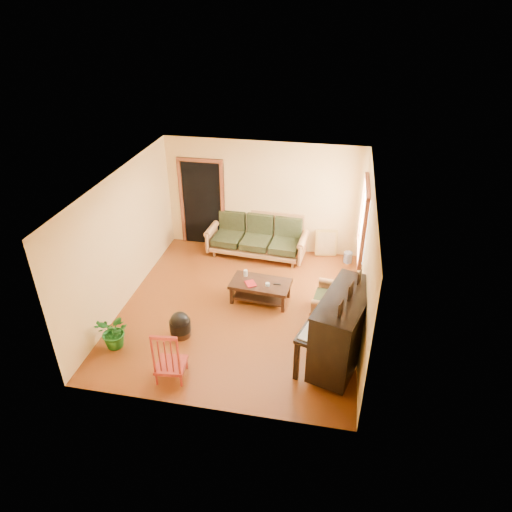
% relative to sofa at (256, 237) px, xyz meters
% --- Properties ---
extents(floor, '(5.00, 5.00, 0.00)m').
position_rel_sofa_xyz_m(floor, '(0.08, -2.11, -0.48)').
color(floor, '#5E280C').
rests_on(floor, ground).
extents(doorway, '(1.08, 0.16, 2.05)m').
position_rel_sofa_xyz_m(doorway, '(-1.37, 0.37, 0.54)').
color(doorway, black).
rests_on(doorway, floor).
extents(window, '(0.12, 1.36, 1.46)m').
position_rel_sofa_xyz_m(window, '(2.29, -0.81, 1.02)').
color(window, white).
rests_on(window, right_wall).
extents(sofa, '(2.31, 1.12, 0.96)m').
position_rel_sofa_xyz_m(sofa, '(0.00, 0.00, 0.00)').
color(sofa, '#A96F3E').
rests_on(sofa, floor).
extents(coffee_table, '(1.21, 0.73, 0.42)m').
position_rel_sofa_xyz_m(coffee_table, '(0.42, -1.77, -0.27)').
color(coffee_table, black).
rests_on(coffee_table, floor).
extents(armchair, '(0.84, 0.87, 0.80)m').
position_rel_sofa_xyz_m(armchair, '(1.80, -1.96, -0.08)').
color(armchair, '#A96F3E').
rests_on(armchair, floor).
extents(piano, '(1.29, 1.71, 1.34)m').
position_rel_sofa_xyz_m(piano, '(2.02, -3.27, 0.19)').
color(piano, black).
rests_on(piano, floor).
extents(footstool, '(0.48, 0.48, 0.36)m').
position_rel_sofa_xyz_m(footstool, '(-0.79, -3.09, -0.30)').
color(footstool, black).
rests_on(footstool, floor).
extents(red_chair, '(0.50, 0.54, 0.98)m').
position_rel_sofa_xyz_m(red_chair, '(-0.59, -4.09, 0.01)').
color(red_chair, maroon).
rests_on(red_chair, floor).
extents(leaning_frame, '(0.51, 0.18, 0.66)m').
position_rel_sofa_xyz_m(leaning_frame, '(1.59, 0.29, -0.15)').
color(leaning_frame, '#B48C3C').
rests_on(leaning_frame, floor).
extents(ceramic_crock, '(0.20, 0.20, 0.25)m').
position_rel_sofa_xyz_m(ceramic_crock, '(2.10, 0.07, -0.36)').
color(ceramic_crock, '#33509B').
rests_on(ceramic_crock, floor).
extents(potted_plant, '(0.73, 0.69, 0.64)m').
position_rel_sofa_xyz_m(potted_plant, '(-1.78, -3.59, -0.16)').
color(potted_plant, '#1C621D').
rests_on(potted_plant, floor).
extents(book, '(0.28, 0.30, 0.02)m').
position_rel_sofa_xyz_m(book, '(0.16, -1.91, -0.05)').
color(book, maroon).
rests_on(book, coffee_table).
extents(candle, '(0.09, 0.09, 0.13)m').
position_rel_sofa_xyz_m(candle, '(0.08, -1.59, 0.01)').
color(candle, white).
rests_on(candle, coffee_table).
extents(glass_jar, '(0.10, 0.10, 0.06)m').
position_rel_sofa_xyz_m(glass_jar, '(0.57, -1.85, -0.03)').
color(glass_jar, silver).
rests_on(glass_jar, coffee_table).
extents(remote, '(0.15, 0.04, 0.01)m').
position_rel_sofa_xyz_m(remote, '(0.75, -1.77, -0.05)').
color(remote, black).
rests_on(remote, coffee_table).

